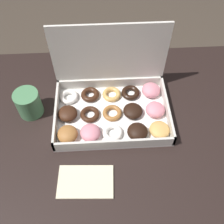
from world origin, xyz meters
TOP-DOWN VIEW (x-y plane):
  - ground_plane at (0.00, 0.00)m, footprint 8.00×8.00m
  - dining_table at (0.00, 0.00)m, footprint 1.26×0.84m
  - donut_box at (0.02, 0.10)m, footprint 0.40×0.28m
  - coffee_mug at (-0.27, 0.11)m, footprint 0.09×0.09m
  - paper_napkin at (-0.08, -0.17)m, footprint 0.17×0.11m

SIDE VIEW (x-z plane):
  - ground_plane at x=0.00m, z-range 0.00..0.00m
  - dining_table at x=0.00m, z-range 0.27..0.99m
  - paper_napkin at x=-0.08m, z-range 0.72..0.73m
  - donut_box at x=0.02m, z-range 0.63..0.91m
  - coffee_mug at x=-0.27m, z-range 0.73..0.82m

